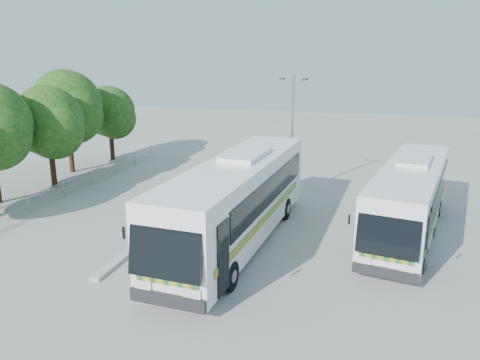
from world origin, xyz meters
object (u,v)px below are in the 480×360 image
(tree_far_c, at_px, (49,121))
(lamppost, at_px, (292,131))
(tree_far_d, at_px, (67,106))
(tree_far_e, at_px, (110,112))
(coach_adjacent, at_px, (410,197))
(coach_main, at_px, (237,199))

(tree_far_c, relative_size, lamppost, 0.90)
(tree_far_d, distance_m, lamppost, 16.44)
(tree_far_e, relative_size, lamppost, 0.82)
(coach_adjacent, bearing_deg, tree_far_d, 175.48)
(tree_far_d, height_order, lamppost, tree_far_d)
(tree_far_d, relative_size, tree_far_e, 1.24)
(coach_main, bearing_deg, tree_far_c, 161.41)
(tree_far_e, xyz_separation_m, lamppost, (15.66, -6.10, 0.09))
(tree_far_c, height_order, coach_main, tree_far_c)
(tree_far_d, distance_m, coach_adjacent, 23.86)
(tree_far_c, xyz_separation_m, coach_adjacent, (21.60, -2.72, -2.43))
(tree_far_d, xyz_separation_m, tree_far_e, (0.68, 4.50, -0.93))
(lamppost, bearing_deg, coach_adjacent, -19.90)
(tree_far_c, height_order, coach_adjacent, tree_far_c)
(coach_adjacent, relative_size, lamppost, 1.70)
(tree_far_c, relative_size, coach_main, 0.47)
(coach_adjacent, xyz_separation_m, lamppost, (-6.44, 4.82, 2.15))
(tree_far_e, bearing_deg, lamppost, -21.27)
(coach_main, xyz_separation_m, coach_adjacent, (7.56, 3.20, -0.25))
(tree_far_e, distance_m, lamppost, 16.81)
(lamppost, bearing_deg, coach_main, -81.01)
(tree_far_e, height_order, lamppost, lamppost)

